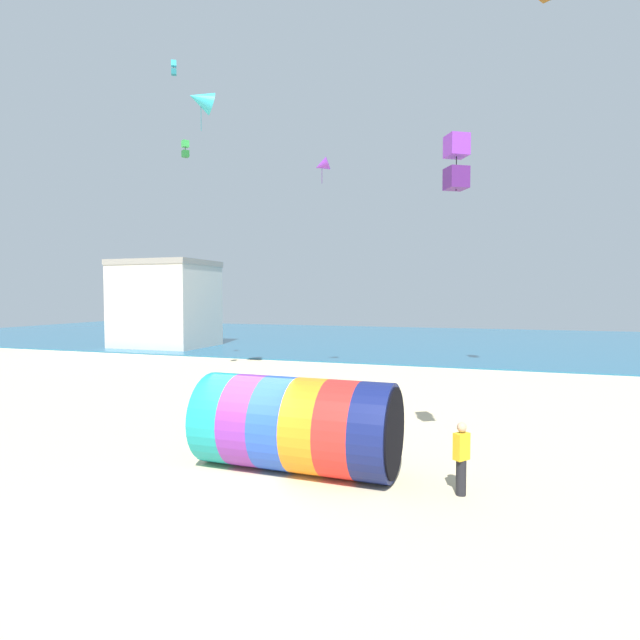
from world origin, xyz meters
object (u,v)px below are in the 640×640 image
object	(u,v)px
giant_inflatable_tube	(297,424)
kite_purple_delta	(322,165)
kite_handler	(461,458)
kite_purple_box	(456,162)
kite_green_box	(185,149)
kite_cyan_box	(174,68)
kite_cyan_delta	(201,100)

from	to	relation	value
giant_inflatable_tube	kite_purple_delta	xyz separation A→B (m)	(-4.06, 14.38, 10.71)
kite_handler	kite_purple_box	world-z (taller)	kite_purple_box
kite_green_box	kite_purple_box	bearing A→B (deg)	-33.44
kite_cyan_box	kite_purple_delta	xyz separation A→B (m)	(8.09, 2.14, -5.57)
kite_purple_box	kite_cyan_delta	bearing A→B (deg)	145.82
kite_handler	kite_green_box	xyz separation A→B (m)	(-14.74, 11.09, 11.58)
giant_inflatable_tube	kite_cyan_delta	size ratio (longest dim) A/B	2.42
kite_cyan_delta	kite_purple_delta	xyz separation A→B (m)	(5.02, 4.31, -2.63)
kite_purple_box	kite_cyan_box	size ratio (longest dim) A/B	1.80
kite_purple_box	kite_cyan_delta	world-z (taller)	kite_cyan_delta
kite_purple_box	kite_cyan_delta	distance (m)	17.04
kite_cyan_box	kite_purple_delta	world-z (taller)	kite_cyan_box
giant_inflatable_tube	kite_handler	bearing A→B (deg)	-4.66
kite_purple_box	kite_purple_delta	world-z (taller)	kite_purple_delta
giant_inflatable_tube	kite_cyan_box	xyz separation A→B (m)	(-12.15, 12.25, 16.28)
kite_green_box	kite_purple_delta	xyz separation A→B (m)	(6.41, 3.64, -0.50)
kite_cyan_delta	kite_green_box	xyz separation A→B (m)	(-1.39, 0.67, -2.13)
kite_handler	kite_purple_box	size ratio (longest dim) A/B	1.17
kite_handler	kite_cyan_box	bearing A→B (deg)	142.51
kite_green_box	kite_purple_delta	bearing A→B (deg)	29.59
kite_handler	giant_inflatable_tube	bearing A→B (deg)	175.34
kite_purple_box	kite_green_box	size ratio (longest dim) A/B	1.62
kite_purple_delta	kite_cyan_delta	bearing A→B (deg)	-139.34
kite_cyan_box	kite_green_box	xyz separation A→B (m)	(1.68, -1.50, -5.07)
kite_cyan_box	giant_inflatable_tube	bearing A→B (deg)	-45.24
giant_inflatable_tube	kite_cyan_box	distance (m)	23.72
giant_inflatable_tube	kite_handler	size ratio (longest dim) A/B	3.12
kite_cyan_box	kite_purple_box	bearing A→B (deg)	-34.41
kite_purple_box	kite_cyan_delta	size ratio (longest dim) A/B	0.66
giant_inflatable_tube	kite_cyan_box	bearing A→B (deg)	134.76
kite_cyan_delta	kite_purple_box	bearing A→B (deg)	-34.18
giant_inflatable_tube	kite_green_box	bearing A→B (deg)	134.26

